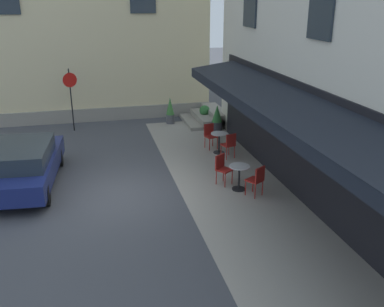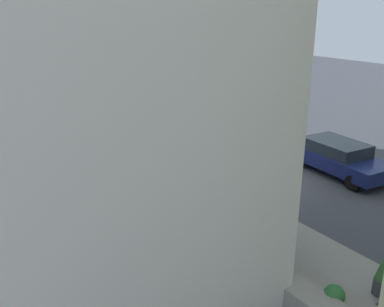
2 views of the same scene
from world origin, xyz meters
The scene contains 14 objects.
ground_plane centered at (0.00, 0.00, 0.00)m, with size 70.00×70.00×0.00m, color #42444C.
sidewalk_cafe_terrace centered at (-3.25, -3.40, 0.00)m, with size 20.50×3.20×0.01m, color gray.
back_alley_steps centered at (6.60, -4.59, 0.24)m, with size 2.40×1.75×0.60m.
cafe_table_near_entrance centered at (-0.50, -3.51, 0.49)m, with size 0.60×0.60×0.75m.
cafe_chair_red_kerbside centered at (0.02, -3.16, 0.55)m, with size 0.55×0.55×0.91m.
cafe_chair_red_corner_left centered at (-1.04, -3.84, 0.55)m, with size 0.55×0.55×0.91m.
cafe_table_mid_terrace centered at (2.63, -3.86, 0.49)m, with size 0.60×0.60×0.75m.
cafe_chair_red_corner_right centered at (3.24, -3.70, 0.55)m, with size 0.49×0.49×0.91m.
cafe_chair_red_near_door centered at (2.03, -4.05, 0.55)m, with size 0.50×0.50×0.91m.
no_parking_sign centered at (6.70, 1.27, 1.79)m, with size 0.23×0.55×2.60m.
potted_plant_entrance_right centered at (5.20, -4.56, 0.55)m, with size 0.44×0.44×1.13m.
potted_plant_by_steps centered at (6.84, -2.89, 0.57)m, with size 0.38×0.38×1.16m.
potted_plant_under_sign centered at (6.69, -4.43, 0.43)m, with size 0.47×0.47×0.76m.
parked_car_navy centered at (1.22, 2.59, 0.71)m, with size 4.43×2.13×1.33m.
Camera 1 is at (-11.31, 0.52, 5.35)m, focal length 40.06 mm.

